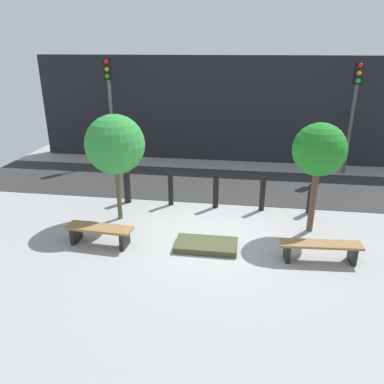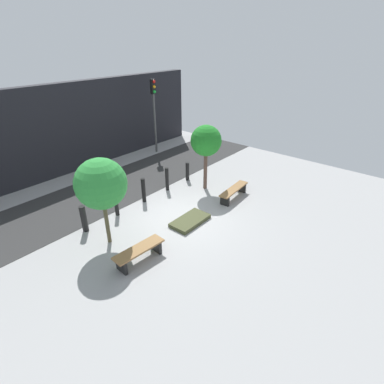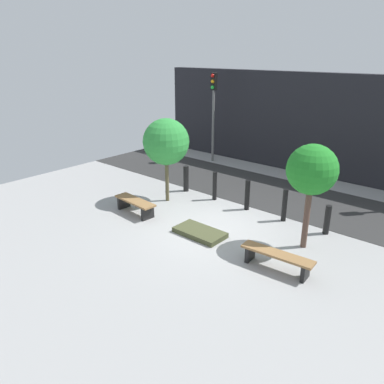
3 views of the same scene
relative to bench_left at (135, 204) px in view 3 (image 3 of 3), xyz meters
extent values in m
plane|color=#989898|center=(2.63, 0.68, -0.34)|extent=(18.00, 18.00, 0.00)
cube|color=#2D2D2D|center=(2.63, 4.71, -0.33)|extent=(18.00, 3.49, 0.01)
cube|color=black|center=(2.63, 8.04, 1.80)|extent=(16.20, 0.50, 4.29)
cube|color=black|center=(-0.65, 0.05, -0.13)|extent=(0.13, 0.47, 0.42)
cube|color=black|center=(0.65, -0.05, -0.13)|extent=(0.13, 0.47, 0.42)
cube|color=olive|center=(0.00, 0.00, 0.11)|extent=(1.69, 0.58, 0.06)
cube|color=black|center=(4.53, -0.05, -0.14)|extent=(0.13, 0.40, 0.40)
cube|color=black|center=(5.99, 0.05, -0.14)|extent=(0.13, 0.40, 0.40)
cube|color=olive|center=(5.26, 0.00, 0.09)|extent=(1.85, 0.52, 0.06)
cube|color=#41452A|center=(2.63, 0.20, -0.26)|extent=(1.51, 0.80, 0.15)
cylinder|color=brown|center=(0.00, 1.53, 0.52)|extent=(0.13, 0.13, 1.73)
sphere|color=green|center=(0.00, 1.53, 1.83)|extent=(1.61, 1.61, 1.61)
cylinder|color=brown|center=(5.26, 1.53, 0.60)|extent=(0.16, 0.16, 1.87)
sphere|color=#207E25|center=(5.26, 1.53, 1.90)|extent=(1.33, 1.33, 1.33)
cylinder|color=black|center=(-0.15, 2.71, 0.16)|extent=(0.21, 0.21, 1.00)
cylinder|color=black|center=(1.24, 2.71, 0.19)|extent=(0.16, 0.16, 1.06)
cylinder|color=black|center=(2.63, 2.71, 0.19)|extent=(0.17, 0.17, 1.05)
cylinder|color=black|center=(4.02, 2.71, 0.19)|extent=(0.16, 0.16, 1.07)
cylinder|color=black|center=(5.41, 2.71, 0.11)|extent=(0.18, 0.18, 0.89)
cylinder|color=slate|center=(-2.00, 6.75, 1.75)|extent=(0.12, 0.12, 4.18)
cube|color=black|center=(-2.00, 6.75, 3.45)|extent=(0.28, 0.16, 0.78)
sphere|color=red|center=(-2.00, 6.65, 3.71)|extent=(0.17, 0.17, 0.17)
sphere|color=orange|center=(-2.00, 6.65, 3.45)|extent=(0.17, 0.17, 0.17)
sphere|color=green|center=(-2.00, 6.65, 3.19)|extent=(0.17, 0.17, 0.17)
camera|label=1|loc=(3.47, -7.81, 4.28)|focal=35.00mm
camera|label=2|loc=(-4.51, -5.85, 5.80)|focal=28.00mm
camera|label=3|loc=(8.93, -7.44, 4.75)|focal=35.00mm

